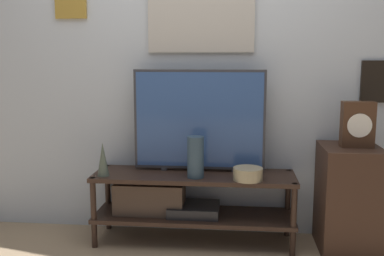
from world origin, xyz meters
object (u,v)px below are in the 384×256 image
at_px(vase_wide_bowl, 248,174).
at_px(mantel_clock, 358,124).
at_px(vase_slim_bronze, 103,159).
at_px(television, 199,120).
at_px(vase_tall_ceramic, 196,157).

height_order(vase_wide_bowl, mantel_clock, mantel_clock).
bearing_deg(vase_wide_bowl, vase_slim_bronze, 179.72).
xyz_separation_m(vase_wide_bowl, mantel_clock, (0.72, 0.09, 0.33)).
bearing_deg(television, vase_wide_bowl, -30.96).
xyz_separation_m(vase_tall_ceramic, mantel_clock, (1.08, 0.06, 0.23)).
xyz_separation_m(television, vase_tall_ceramic, (-0.01, -0.18, -0.23)).
relative_size(vase_tall_ceramic, vase_slim_bronze, 1.21).
xyz_separation_m(television, vase_slim_bronze, (-0.65, -0.20, -0.26)).
relative_size(television, vase_wide_bowl, 4.71).
xyz_separation_m(vase_wide_bowl, vase_tall_ceramic, (-0.36, 0.03, 0.10)).
relative_size(vase_slim_bronze, mantel_clock, 0.77).
xyz_separation_m(television, mantel_clock, (1.07, -0.12, 0.00)).
bearing_deg(mantel_clock, television, 173.74).
bearing_deg(television, vase_tall_ceramic, -92.94).
xyz_separation_m(vase_wide_bowl, vase_slim_bronze, (-1.00, 0.00, 0.08)).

